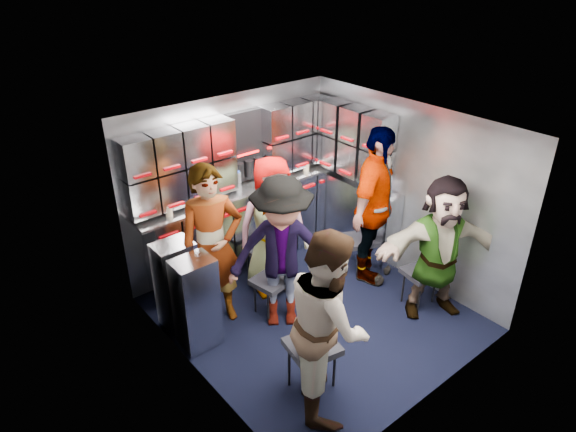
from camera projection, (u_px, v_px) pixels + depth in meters
floor at (313, 314)px, 5.58m from camera, size 3.00×3.00×0.00m
wall_back at (231, 182)px, 6.11m from camera, size 2.80×0.04×2.10m
wall_left at (192, 282)px, 4.31m from camera, size 0.04×3.00×2.10m
wall_right at (406, 192)px, 5.87m from camera, size 0.04×3.00×2.10m
ceiling at (318, 128)px, 4.60m from camera, size 2.80×3.00×0.02m
cart_bank_back at (243, 229)px, 6.23m from camera, size 2.68×0.38×0.99m
cart_bank_left at (187, 295)px, 5.07m from camera, size 0.38×0.76×0.99m
counter at (241, 190)px, 5.99m from camera, size 2.68×0.42×0.03m
locker_bank_back at (236, 151)px, 5.80m from camera, size 2.68×0.28×0.82m
locker_bank_right at (355, 142)px, 6.06m from camera, size 0.28×1.00×0.82m
right_cabinet at (356, 219)px, 6.46m from camera, size 0.28×1.20×1.00m
coffee_niche at (246, 147)px, 5.96m from camera, size 0.46×0.16×0.84m
red_latch_strip at (252, 207)px, 5.91m from camera, size 2.60×0.02×0.03m
jump_seat_near_left at (312, 349)px, 4.47m from camera, size 0.48×0.47×0.49m
jump_seat_mid_left at (271, 283)px, 5.43m from camera, size 0.43×0.41×0.44m
jump_seat_center at (263, 251)px, 5.97m from camera, size 0.40×0.38×0.45m
jump_seat_mid_right at (360, 242)px, 6.17m from camera, size 0.49×0.48×0.45m
jump_seat_near_right at (421, 274)px, 5.60m from camera, size 0.41×0.39×0.42m
attendant_standing at (212, 247)px, 5.13m from camera, size 0.73×0.59×1.75m
attendant_arc_a at (328, 322)px, 4.16m from camera, size 0.99×1.04×1.69m
attendant_arc_b at (282, 254)px, 5.10m from camera, size 1.23×1.13×1.66m
attendant_arc_c at (272, 226)px, 5.66m from camera, size 0.91×0.74×1.61m
attendant_arc_d at (374, 207)px, 5.79m from camera, size 1.19×0.85×1.87m
attendant_arc_e at (440, 248)px, 5.28m from camera, size 1.50×1.14×1.58m
bottle_left at (239, 182)px, 5.85m from camera, size 0.06×0.06×0.24m
bottle_mid at (199, 194)px, 5.56m from camera, size 0.07×0.07×0.26m
bottle_right at (278, 169)px, 6.17m from camera, size 0.07×0.07×0.26m
cup_left at (169, 211)px, 5.38m from camera, size 0.07×0.07×0.11m
cup_right at (306, 167)px, 6.45m from camera, size 0.07×0.07×0.09m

